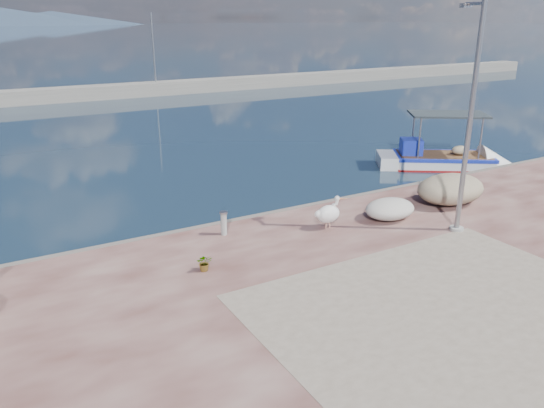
{
  "coord_description": "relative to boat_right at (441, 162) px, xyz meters",
  "views": [
    {
      "loc": [
        -8.09,
        -10.26,
        7.02
      ],
      "look_at": [
        0.0,
        3.8,
        1.3
      ],
      "focal_mm": 35.0,
      "sensor_mm": 36.0,
      "label": 1
    }
  ],
  "objects": [
    {
      "name": "breakwater",
      "position": [
        -11.92,
        32.37,
        0.36
      ],
      "size": [
        120.0,
        2.2,
        7.5
      ],
      "color": "gray",
      "rests_on": "ground"
    },
    {
      "name": "lamp_post",
      "position": [
        -6.85,
        -7.03,
        3.55
      ],
      "size": [
        0.44,
        0.96,
        7.0
      ],
      "color": "gray",
      "rests_on": "quay"
    },
    {
      "name": "potted_plant",
      "position": [
        -15.1,
        -5.68,
        0.49
      ],
      "size": [
        0.52,
        0.48,
        0.47
      ],
      "primitive_type": "imported",
      "rotation": [
        0.0,
        0.0,
        -0.3
      ],
      "color": "#33722D",
      "rests_on": "quay"
    },
    {
      "name": "pelican",
      "position": [
        -10.37,
        -4.84,
        0.77
      ],
      "size": [
        1.14,
        0.66,
        1.09
      ],
      "rotation": [
        0.0,
        0.0,
        -0.19
      ],
      "color": "tan",
      "rests_on": "quay"
    },
    {
      "name": "bollard_near",
      "position": [
        -13.57,
        -3.63,
        0.68
      ],
      "size": [
        0.25,
        0.25,
        0.77
      ],
      "color": "gray",
      "rests_on": "quay"
    },
    {
      "name": "boat_right",
      "position": [
        0.0,
        0.0,
        0.0
      ],
      "size": [
        6.58,
        5.35,
        3.12
      ],
      "rotation": [
        0.0,
        0.0,
        -0.58
      ],
      "color": "white",
      "rests_on": "ground"
    },
    {
      "name": "ground",
      "position": [
        -11.92,
        -7.63,
        -0.24
      ],
      "size": [
        1400.0,
        1400.0,
        0.0
      ],
      "primitive_type": "plane",
      "color": "#162635",
      "rests_on": "ground"
    },
    {
      "name": "quay_patch",
      "position": [
        -10.92,
        -10.63,
        0.26
      ],
      "size": [
        9.0,
        7.0,
        0.01
      ],
      "primitive_type": "cube",
      "color": "gray",
      "rests_on": "quay"
    },
    {
      "name": "net_pile_d",
      "position": [
        -8.03,
        -5.15,
        0.6
      ],
      "size": [
        1.83,
        1.37,
        0.69
      ],
      "primitive_type": "ellipsoid",
      "color": "beige",
      "rests_on": "quay"
    },
    {
      "name": "net_pile_c",
      "position": [
        -4.99,
        -5.03,
        0.8
      ],
      "size": [
        2.75,
        1.96,
        1.08
      ],
      "primitive_type": "ellipsoid",
      "color": "tan",
      "rests_on": "quay"
    }
  ]
}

